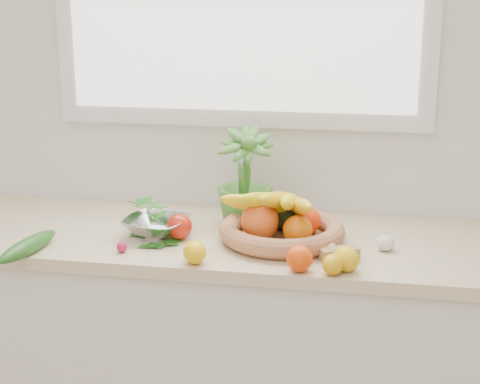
% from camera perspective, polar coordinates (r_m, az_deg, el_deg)
% --- Properties ---
extents(back_wall, '(4.50, 0.02, 2.70)m').
position_cam_1_polar(back_wall, '(2.55, 0.16, 8.50)').
color(back_wall, white).
rests_on(back_wall, ground).
extents(counter_cabinet, '(2.20, 0.58, 0.86)m').
position_cam_1_polar(counter_cabinet, '(2.56, -1.05, -13.29)').
color(counter_cabinet, silver).
rests_on(counter_cabinet, ground).
extents(countertop, '(2.24, 0.62, 0.04)m').
position_cam_1_polar(countertop, '(2.37, -1.11, -3.76)').
color(countertop, beige).
rests_on(countertop, counter_cabinet).
extents(orange_loose, '(0.10, 0.10, 0.08)m').
position_cam_1_polar(orange_loose, '(2.06, 4.64, -5.19)').
color(orange_loose, '#F64507').
rests_on(orange_loose, countertop).
extents(lemon_a, '(0.09, 0.10, 0.07)m').
position_cam_1_polar(lemon_a, '(2.12, -3.54, -4.68)').
color(lemon_a, yellow).
rests_on(lemon_a, countertop).
extents(lemon_b, '(0.07, 0.08, 0.06)m').
position_cam_1_polar(lemon_b, '(2.06, 7.22, -5.61)').
color(lemon_b, '#E59F0C').
rests_on(lemon_b, countertop).
extents(lemon_c, '(0.11, 0.11, 0.07)m').
position_cam_1_polar(lemon_c, '(2.09, 8.21, -5.17)').
color(lemon_c, '#E5B20C').
rests_on(lemon_c, countertop).
extents(apple, '(0.11, 0.11, 0.08)m').
position_cam_1_polar(apple, '(2.32, -4.73, -2.69)').
color(apple, red).
rests_on(apple, countertop).
extents(ginger, '(0.12, 0.09, 0.04)m').
position_cam_1_polar(ginger, '(2.17, 7.71, -4.77)').
color(ginger, tan).
rests_on(ginger, countertop).
extents(garlic_a, '(0.06, 0.06, 0.04)m').
position_cam_1_polar(garlic_a, '(2.28, 0.67, -3.49)').
color(garlic_a, silver).
rests_on(garlic_a, countertop).
extents(garlic_b, '(0.07, 0.07, 0.05)m').
position_cam_1_polar(garlic_b, '(2.26, 11.20, -3.90)').
color(garlic_b, silver).
rests_on(garlic_b, countertop).
extents(garlic_c, '(0.06, 0.06, 0.05)m').
position_cam_1_polar(garlic_c, '(2.20, 6.76, -4.34)').
color(garlic_c, white).
rests_on(garlic_c, countertop).
extents(cucumber, '(0.10, 0.28, 0.05)m').
position_cam_1_polar(cucumber, '(2.28, -16.11, -4.05)').
color(cucumber, '#1C5017').
rests_on(cucumber, countertop).
extents(radish, '(0.04, 0.04, 0.03)m').
position_cam_1_polar(radish, '(2.24, -9.15, -4.25)').
color(radish, '#B31647').
rests_on(radish, countertop).
extents(potted_herb, '(0.21, 0.21, 0.33)m').
position_cam_1_polar(potted_herb, '(2.41, 0.36, 1.06)').
color(potted_herb, '#427F2E').
rests_on(potted_herb, countertop).
extents(fruit_basket, '(0.50, 0.50, 0.19)m').
position_cam_1_polar(fruit_basket, '(2.30, 3.18, -2.49)').
color(fruit_basket, '#A87F4A').
rests_on(fruit_basket, countertop).
extents(colander_with_spinach, '(0.23, 0.23, 0.11)m').
position_cam_1_polar(colander_with_spinach, '(2.34, -6.55, -2.19)').
color(colander_with_spinach, white).
rests_on(colander_with_spinach, countertop).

